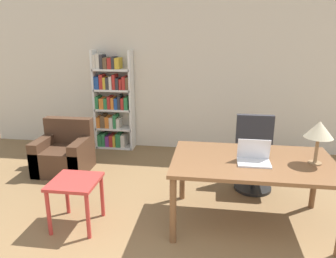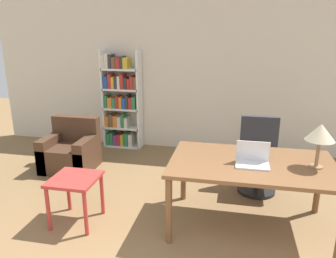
{
  "view_description": "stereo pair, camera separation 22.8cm",
  "coord_description": "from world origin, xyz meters",
  "px_view_note": "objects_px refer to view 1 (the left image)",
  "views": [
    {
      "loc": [
        0.29,
        -1.3,
        2.11
      ],
      "look_at": [
        -0.23,
        2.28,
        1.02
      ],
      "focal_mm": 35.0,
      "sensor_mm": 36.0,
      "label": 1
    },
    {
      "loc": [
        0.51,
        -1.26,
        2.11
      ],
      "look_at": [
        -0.23,
        2.28,
        1.02
      ],
      "focal_mm": 35.0,
      "sensor_mm": 36.0,
      "label": 2
    }
  ],
  "objects_px": {
    "side_table_blue": "(75,188)",
    "armchair": "(64,154)",
    "desk": "(252,167)",
    "bookshelf": "(112,103)",
    "office_chair": "(254,156)",
    "laptop": "(254,158)",
    "table_lamp": "(319,131)"
  },
  "relations": [
    {
      "from": "table_lamp",
      "to": "laptop",
      "type": "bearing_deg",
      "value": -174.05
    },
    {
      "from": "armchair",
      "to": "side_table_blue",
      "type": "bearing_deg",
      "value": -60.27
    },
    {
      "from": "armchair",
      "to": "desk",
      "type": "bearing_deg",
      "value": -22.01
    },
    {
      "from": "side_table_blue",
      "to": "bookshelf",
      "type": "distance_m",
      "value": 2.62
    },
    {
      "from": "laptop",
      "to": "side_table_blue",
      "type": "bearing_deg",
      "value": -172.99
    },
    {
      "from": "desk",
      "to": "office_chair",
      "type": "xyz_separation_m",
      "value": [
        0.14,
        0.96,
        -0.24
      ]
    },
    {
      "from": "table_lamp",
      "to": "side_table_blue",
      "type": "xyz_separation_m",
      "value": [
        -2.55,
        -0.3,
        -0.68
      ]
    },
    {
      "from": "side_table_blue",
      "to": "bookshelf",
      "type": "bearing_deg",
      "value": 98.1
    },
    {
      "from": "desk",
      "to": "laptop",
      "type": "distance_m",
      "value": 0.16
    },
    {
      "from": "laptop",
      "to": "side_table_blue",
      "type": "xyz_separation_m",
      "value": [
        -1.91,
        -0.23,
        -0.38
      ]
    },
    {
      "from": "office_chair",
      "to": "side_table_blue",
      "type": "bearing_deg",
      "value": -148.27
    },
    {
      "from": "table_lamp",
      "to": "bookshelf",
      "type": "relative_size",
      "value": 0.26
    },
    {
      "from": "desk",
      "to": "table_lamp",
      "type": "bearing_deg",
      "value": -0.57
    },
    {
      "from": "office_chair",
      "to": "armchair",
      "type": "height_order",
      "value": "office_chair"
    },
    {
      "from": "desk",
      "to": "armchair",
      "type": "xyz_separation_m",
      "value": [
        -2.72,
        1.1,
        -0.42
      ]
    },
    {
      "from": "laptop",
      "to": "table_lamp",
      "type": "bearing_deg",
      "value": 5.95
    },
    {
      "from": "desk",
      "to": "table_lamp",
      "type": "distance_m",
      "value": 0.77
    },
    {
      "from": "office_chair",
      "to": "armchair",
      "type": "bearing_deg",
      "value": 177.23
    },
    {
      "from": "desk",
      "to": "bookshelf",
      "type": "height_order",
      "value": "bookshelf"
    },
    {
      "from": "desk",
      "to": "office_chair",
      "type": "distance_m",
      "value": 1.0
    },
    {
      "from": "side_table_blue",
      "to": "armchair",
      "type": "bearing_deg",
      "value": 119.73
    },
    {
      "from": "office_chair",
      "to": "bookshelf",
      "type": "distance_m",
      "value": 2.77
    },
    {
      "from": "bookshelf",
      "to": "laptop",
      "type": "bearing_deg",
      "value": -45.71
    },
    {
      "from": "desk",
      "to": "side_table_blue",
      "type": "height_order",
      "value": "desk"
    },
    {
      "from": "laptop",
      "to": "bookshelf",
      "type": "distance_m",
      "value": 3.26
    },
    {
      "from": "armchair",
      "to": "table_lamp",
      "type": "bearing_deg",
      "value": -18.25
    },
    {
      "from": "laptop",
      "to": "table_lamp",
      "type": "xyz_separation_m",
      "value": [
        0.64,
        0.07,
        0.31
      ]
    },
    {
      "from": "laptop",
      "to": "office_chair",
      "type": "bearing_deg",
      "value": 82.32
    },
    {
      "from": "table_lamp",
      "to": "armchair",
      "type": "distance_m",
      "value": 3.63
    },
    {
      "from": "laptop",
      "to": "side_table_blue",
      "type": "height_order",
      "value": "laptop"
    },
    {
      "from": "table_lamp",
      "to": "bookshelf",
      "type": "height_order",
      "value": "bookshelf"
    },
    {
      "from": "desk",
      "to": "side_table_blue",
      "type": "bearing_deg",
      "value": -170.88
    }
  ]
}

